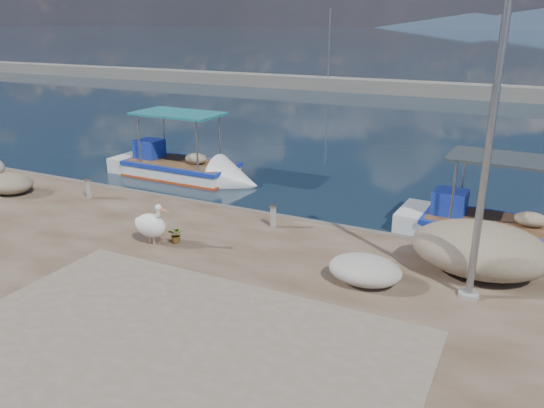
% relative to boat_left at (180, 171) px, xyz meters
% --- Properties ---
extents(ground, '(1400.00, 1400.00, 0.00)m').
position_rel_boat_left_xyz_m(ground, '(6.83, -8.70, -0.25)').
color(ground, '#162635').
rests_on(ground, ground).
extents(quay_patch, '(9.00, 7.00, 0.01)m').
position_rel_boat_left_xyz_m(quay_patch, '(7.83, -11.70, 0.25)').
color(quay_patch, gray).
rests_on(quay_patch, quay).
extents(breakwater, '(120.00, 2.20, 7.50)m').
position_rel_boat_left_xyz_m(breakwater, '(6.82, 31.30, 0.35)').
color(breakwater, gray).
rests_on(breakwater, ground).
extents(boat_left, '(6.66, 2.31, 3.19)m').
position_rel_boat_left_xyz_m(boat_left, '(0.00, 0.00, 0.00)').
color(boat_left, white).
rests_on(boat_left, ground).
extents(boat_right, '(6.31, 2.33, 2.99)m').
position_rel_boat_left_xyz_m(boat_right, '(12.75, -1.51, -0.02)').
color(boat_right, white).
rests_on(boat_right, ground).
extents(pelican, '(1.25, 0.66, 1.21)m').
position_rel_boat_left_xyz_m(pelican, '(4.37, -7.29, 0.82)').
color(pelican, tan).
rests_on(pelican, quay).
extents(lamp_post, '(0.44, 0.96, 7.00)m').
position_rel_boat_left_xyz_m(lamp_post, '(12.49, -6.49, 3.55)').
color(lamp_post, gray).
rests_on(lamp_post, quay).
extents(bollard_near, '(0.23, 0.23, 0.69)m').
position_rel_boat_left_xyz_m(bollard_near, '(6.76, -4.68, 0.62)').
color(bollard_near, gray).
rests_on(bollard_near, quay).
extents(bollard_far, '(0.23, 0.23, 0.69)m').
position_rel_boat_left_xyz_m(bollard_far, '(-0.13, -5.06, 0.63)').
color(bollard_far, gray).
rests_on(bollard_far, quay).
extents(potted_plant, '(0.47, 0.43, 0.47)m').
position_rel_boat_left_xyz_m(potted_plant, '(4.90, -6.92, 0.48)').
color(potted_plant, '#33722D').
rests_on(potted_plant, quay).
extents(net_pile_d, '(1.72, 1.29, 0.64)m').
position_rel_boat_left_xyz_m(net_pile_d, '(10.22, -6.90, 0.57)').
color(net_pile_d, beige).
rests_on(net_pile_d, quay).
extents(net_pile_c, '(3.20, 2.29, 1.26)m').
position_rel_boat_left_xyz_m(net_pile_c, '(12.53, -5.22, 0.88)').
color(net_pile_c, tan).
rests_on(net_pile_c, quay).
extents(net_pile_b, '(1.80, 1.40, 0.70)m').
position_rel_boat_left_xyz_m(net_pile_b, '(-3.07, -5.87, 0.60)').
color(net_pile_b, tan).
rests_on(net_pile_b, quay).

